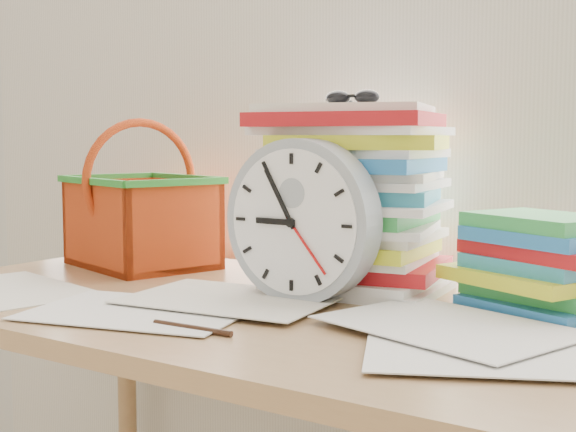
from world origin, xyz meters
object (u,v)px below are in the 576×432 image
Objects in this scene: desk at (276,350)px; basket at (141,195)px; book_stack at (541,263)px; clock at (302,221)px; paper_stack at (352,198)px.

desk is 4.65× the size of basket.
desk is 0.44m from book_stack.
book_stack reaches higher than desk.
clock is (0.02, 0.04, 0.21)m from desk.
basket reaches higher than clock.
book_stack is at bearing 27.67° from desk.
basket is (-0.83, -0.03, 0.07)m from book_stack.
book_stack is (0.35, 0.15, -0.06)m from clock.
clock reaches higher than desk.
basket is at bearing -178.24° from book_stack.
clock is at bearing -95.48° from paper_stack.
desk is 4.27× the size of paper_stack.
paper_stack is 1.09× the size of basket.
basket is at bearing 160.05° from desk.
desk is 5.44× the size of book_stack.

